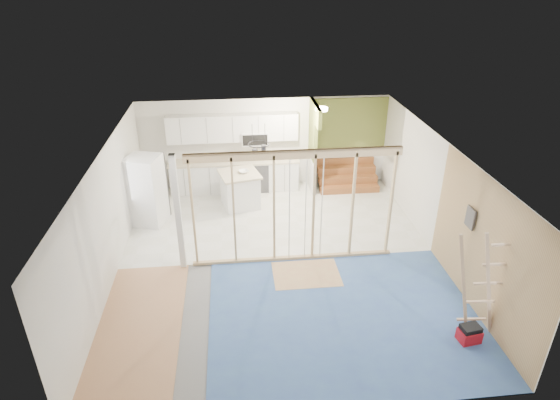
{
  "coord_description": "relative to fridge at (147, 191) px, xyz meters",
  "views": [
    {
      "loc": [
        -0.91,
        -8.6,
        5.88
      ],
      "look_at": [
        0.07,
        0.6,
        1.19
      ],
      "focal_mm": 30.0,
      "sensor_mm": 36.0,
      "label": 1
    }
  ],
  "objects": [
    {
      "name": "pot_rack",
      "position": [
        2.77,
        -0.15,
        1.11
      ],
      "size": [
        0.52,
        0.52,
        0.72
      ],
      "color": "black",
      "rests_on": "room"
    },
    {
      "name": "base_cabinets",
      "position": [
        1.47,
        1.32,
        -0.42
      ],
      "size": [
        4.45,
        2.24,
        0.93
      ],
      "color": "white",
      "rests_on": "room"
    },
    {
      "name": "island",
      "position": [
        2.3,
        0.66,
        -0.41
      ],
      "size": [
        1.2,
        1.2,
        0.97
      ],
      "rotation": [
        0.0,
        0.0,
        0.24
      ],
      "color": "white",
      "rests_on": "room"
    },
    {
      "name": "soap_bottle_b",
      "position": [
        3.78,
        1.58,
        0.14
      ],
      "size": [
        0.1,
        0.11,
        0.2
      ],
      "primitive_type": "imported",
      "rotation": [
        0.0,
        0.0,
        -0.18
      ],
      "color": "silver",
      "rests_on": "base_cabinets"
    },
    {
      "name": "bowl",
      "position": [
        2.42,
        0.68,
        0.11
      ],
      "size": [
        0.34,
        0.34,
        0.06
      ],
      "primitive_type": "imported",
      "rotation": [
        0.0,
        0.0,
        0.39
      ],
      "color": "white",
      "rests_on": "island"
    },
    {
      "name": "green_partition",
      "position": [
        5.12,
        1.62,
        0.06
      ],
      "size": [
        2.25,
        1.51,
        2.6
      ],
      "color": "olive",
      "rests_on": "room"
    },
    {
      "name": "upper_cabinets",
      "position": [
        2.24,
        1.78,
        0.93
      ],
      "size": [
        3.6,
        0.41,
        0.85
      ],
      "color": "white",
      "rests_on": "room"
    },
    {
      "name": "soap_bottle_a",
      "position": [
        1.31,
        1.69,
        0.17
      ],
      "size": [
        0.11,
        0.11,
        0.26
      ],
      "primitive_type": "imported",
      "rotation": [
        0.0,
        0.0,
        -0.09
      ],
      "color": "#ACB1C0",
      "rests_on": "base_cabinets"
    },
    {
      "name": "toolbox",
      "position": [
        6.08,
        -4.87,
        -0.73
      ],
      "size": [
        0.39,
        0.32,
        0.34
      ],
      "rotation": [
        0.0,
        0.0,
        0.15
      ],
      "color": "maroon",
      "rests_on": "room"
    },
    {
      "name": "fridge",
      "position": [
        0.0,
        0.0,
        0.0
      ],
      "size": [
        0.96,
        0.93,
        1.78
      ],
      "rotation": [
        0.0,
        0.0,
        -0.29
      ],
      "color": "white",
      "rests_on": "room"
    },
    {
      "name": "ceiling_light",
      "position": [
        4.48,
        0.96,
        1.65
      ],
      "size": [
        0.32,
        0.32,
        0.08
      ],
      "primitive_type": "cylinder",
      "color": "#FFEABF",
      "rests_on": "room"
    },
    {
      "name": "electrical_panel",
      "position": [
        6.51,
        -3.44,
        0.76
      ],
      "size": [
        0.04,
        0.3,
        0.4
      ],
      "primitive_type": "cube",
      "color": "#3D3D43",
      "rests_on": "room"
    },
    {
      "name": "room",
      "position": [
        3.08,
        -2.04,
        0.41
      ],
      "size": [
        7.01,
        8.01,
        2.61
      ],
      "color": "slate",
      "rests_on": "ground"
    },
    {
      "name": "stud_frame",
      "position": [
        2.86,
        -2.04,
        0.69
      ],
      "size": [
        4.66,
        0.14,
        2.6
      ],
      "color": "tan",
      "rests_on": "room"
    },
    {
      "name": "ladder",
      "position": [
        6.21,
        -4.63,
        0.13
      ],
      "size": [
        1.07,
        0.19,
        2.0
      ],
      "rotation": [
        0.0,
        0.0,
        -0.31
      ],
      "color": "tan",
      "rests_on": "room"
    },
    {
      "name": "floor_overlays",
      "position": [
        3.15,
        -1.98,
        -0.88
      ],
      "size": [
        7.0,
        8.0,
        0.03
      ],
      "color": "silver",
      "rests_on": "room"
    },
    {
      "name": "sheathing_panel",
      "position": [
        6.56,
        -4.04,
        0.41
      ],
      "size": [
        0.02,
        4.0,
        2.6
      ],
      "primitive_type": "cube",
      "color": "tan",
      "rests_on": "room"
    }
  ]
}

